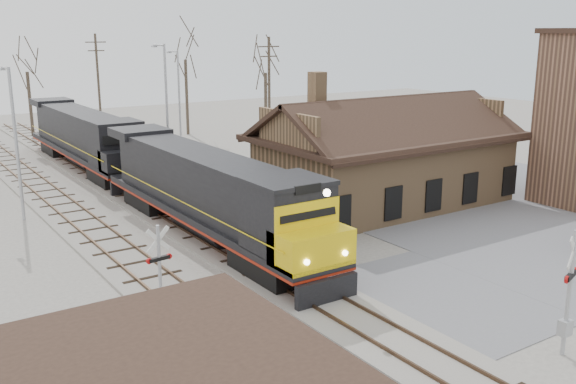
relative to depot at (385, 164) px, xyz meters
The scene contains 18 objects.
ground 17.14m from the depot, 134.97° to the right, with size 140.00×140.00×0.00m, color #A39E93.
road 17.13m from the depot, 134.97° to the right, with size 60.00×9.00×0.03m, color slate.
parking_lot 10.29m from the depot, 53.10° to the right, with size 22.00×26.00×0.03m, color slate.
track_main 12.58m from the depot, 165.97° to the left, with size 3.40×90.00×0.24m.
track_siding 16.92m from the depot, 169.70° to the left, with size 3.40×90.00×0.24m.
depot is the anchor object (origin of this frame).
locomotive_lead 12.01m from the depot, behind, with size 3.02×20.19×4.48m.
locomotive_trailing 23.14m from the depot, 121.20° to the left, with size 3.02×20.19×4.24m.
crossbuck_near 19.18m from the depot, 114.66° to the right, with size 1.16×0.44×4.20m.
crossbuck_far 19.31m from the depot, 156.31° to the right, with size 1.01×0.27×3.54m.
streetlight_a 20.93m from the depot, 156.19° to the left, with size 0.25×2.04×8.33m.
streetlight_b 15.47m from the depot, 123.85° to the left, with size 0.25×2.04×9.32m.
streetlight_c 22.24m from the depot, 98.87° to the left, with size 0.25×2.04×8.59m.
utility_pole_b 35.03m from the depot, 100.11° to the left, with size 2.00×0.24×9.91m.
utility_pole_c 18.73m from the depot, 79.74° to the left, with size 2.00×0.24×9.68m.
tree_c 40.30m from the depot, 107.15° to the left, with size 4.21×4.21×10.32m.
tree_d 31.64m from the depot, 87.09° to the left, with size 4.94×4.94×12.11m.
tree_e 26.33m from the depot, 74.15° to the left, with size 4.17×4.17×10.22m.
Camera 1 is at (-13.80, -16.10, 10.13)m, focal length 40.00 mm.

